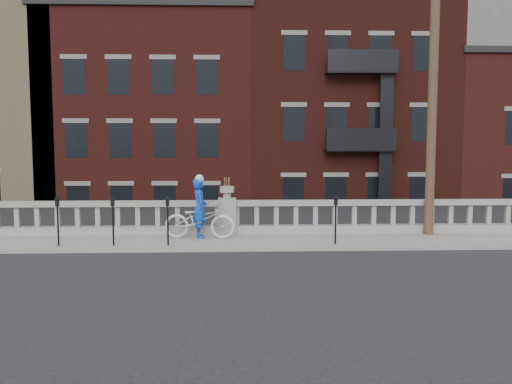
# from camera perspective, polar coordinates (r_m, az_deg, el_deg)

# --- Properties ---
(ground) EXTENTS (120.00, 120.00, 0.00)m
(ground) POSITION_cam_1_polar(r_m,az_deg,el_deg) (13.88, -3.07, -7.58)
(ground) COLOR black
(ground) RESTS_ON ground
(sidewalk) EXTENTS (32.00, 2.20, 0.15)m
(sidewalk) POSITION_cam_1_polar(r_m,az_deg,el_deg) (16.80, -2.93, -4.98)
(sidewalk) COLOR gray
(sidewalk) RESTS_ON ground
(balustrade) EXTENTS (28.00, 0.34, 1.03)m
(balustrade) POSITION_cam_1_polar(r_m,az_deg,el_deg) (17.64, -2.90, -2.61)
(balustrade) COLOR gray
(balustrade) RESTS_ON sidewalk
(planter_pedestal) EXTENTS (0.55, 0.55, 1.76)m
(planter_pedestal) POSITION_cam_1_polar(r_m,az_deg,el_deg) (17.62, -2.91, -2.00)
(planter_pedestal) COLOR gray
(planter_pedestal) RESTS_ON sidewalk
(lower_level) EXTENTS (80.00, 44.00, 20.80)m
(lower_level) POSITION_cam_1_polar(r_m,az_deg,el_deg) (36.56, -1.70, 4.82)
(lower_level) COLOR #605E59
(lower_level) RESTS_ON ground
(utility_pole) EXTENTS (1.60, 0.28, 10.00)m
(utility_pole) POSITION_cam_1_polar(r_m,az_deg,el_deg) (18.24, 17.33, 11.89)
(utility_pole) COLOR #422D1E
(utility_pole) RESTS_ON sidewalk
(parking_meter_a) EXTENTS (0.10, 0.09, 1.36)m
(parking_meter_a) POSITION_cam_1_polar(r_m,az_deg,el_deg) (16.53, -19.22, -2.24)
(parking_meter_a) COLOR black
(parking_meter_a) RESTS_ON sidewalk
(parking_meter_b) EXTENTS (0.10, 0.09, 1.36)m
(parking_meter_b) POSITION_cam_1_polar(r_m,az_deg,el_deg) (16.16, -14.12, -2.27)
(parking_meter_b) COLOR black
(parking_meter_b) RESTS_ON sidewalk
(parking_meter_c) EXTENTS (0.10, 0.09, 1.36)m
(parking_meter_c) POSITION_cam_1_polar(r_m,az_deg,el_deg) (15.92, -8.82, -2.28)
(parking_meter_c) COLOR black
(parking_meter_c) RESTS_ON sidewalk
(parking_meter_d) EXTENTS (0.10, 0.09, 1.36)m
(parking_meter_d) POSITION_cam_1_polar(r_m,az_deg,el_deg) (16.06, 7.97, -2.20)
(parking_meter_d) COLOR black
(parking_meter_d) RESTS_ON sidewalk
(bicycle) EXTENTS (2.17, 1.02, 1.10)m
(bicycle) POSITION_cam_1_polar(r_m,az_deg,el_deg) (16.94, -5.66, -2.77)
(bicycle) COLOR silver
(bicycle) RESTS_ON sidewalk
(cyclist) EXTENTS (0.56, 0.73, 1.78)m
(cyclist) POSITION_cam_1_polar(r_m,az_deg,el_deg) (16.96, -5.66, -1.61)
(cyclist) COLOR blue
(cyclist) RESTS_ON sidewalk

